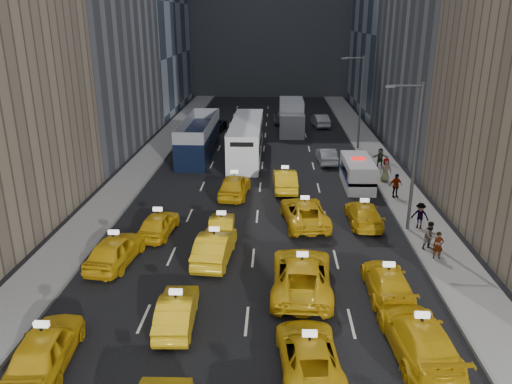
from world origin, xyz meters
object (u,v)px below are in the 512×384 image
at_px(nypd_van, 357,173).
at_px(pedestrian_0, 438,245).
at_px(double_decker, 199,137).
at_px(box_truck, 291,117).
at_px(city_bus, 247,139).

height_order(nypd_van, pedestrian_0, nypd_van).
distance_m(double_decker, box_truck, 13.67).
xyz_separation_m(double_decker, pedestrian_0, (16.00, -21.33, -0.77)).
xyz_separation_m(nypd_van, double_decker, (-13.61, 8.77, 0.64)).
relative_size(nypd_van, double_decker, 0.47).
xyz_separation_m(nypd_van, box_truck, (-4.60, 19.04, 0.72)).
bearing_deg(nypd_van, pedestrian_0, -84.78).
height_order(box_truck, pedestrian_0, box_truck).
distance_m(double_decker, pedestrian_0, 26.67).
distance_m(city_bus, box_truck, 11.64).
bearing_deg(double_decker, box_truck, 42.34).
bearing_deg(city_bus, pedestrian_0, -63.22).
bearing_deg(box_truck, double_decker, -132.25).
relative_size(box_truck, pedestrian_0, 5.17).
bearing_deg(pedestrian_0, city_bus, 124.93).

